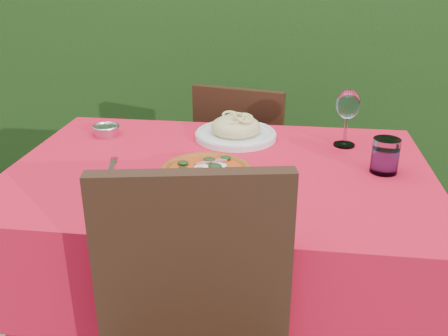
# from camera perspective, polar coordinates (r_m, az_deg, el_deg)

# --- Properties ---
(hedge) EXTENTS (3.20, 0.55, 1.78)m
(hedge) POSITION_cam_1_polar(r_m,az_deg,el_deg) (2.95, 3.82, 14.88)
(hedge) COLOR black
(hedge) RESTS_ON ground
(dining_table) EXTENTS (1.26, 0.86, 0.75)m
(dining_table) POSITION_cam_1_polar(r_m,az_deg,el_deg) (1.57, -0.49, -5.02)
(dining_table) COLOR #4D2B18
(dining_table) RESTS_ON ground
(chair_far) EXTENTS (0.46, 0.46, 0.85)m
(chair_far) POSITION_cam_1_polar(r_m,az_deg,el_deg) (2.21, 2.30, 0.46)
(chair_far) COLOR black
(chair_far) RESTS_ON ground
(pizza_plate) EXTENTS (0.33, 0.33, 0.05)m
(pizza_plate) POSITION_cam_1_polar(r_m,az_deg,el_deg) (1.39, -2.06, -0.78)
(pizza_plate) COLOR silver
(pizza_plate) RESTS_ON dining_table
(pasta_plate) EXTENTS (0.28, 0.28, 0.08)m
(pasta_plate) POSITION_cam_1_polar(r_m,az_deg,el_deg) (1.74, 1.35, 4.32)
(pasta_plate) COLOR silver
(pasta_plate) RESTS_ON dining_table
(water_glass) EXTENTS (0.08, 0.08, 0.10)m
(water_glass) POSITION_cam_1_polar(r_m,az_deg,el_deg) (1.52, 17.91, 1.16)
(water_glass) COLOR silver
(water_glass) RESTS_ON dining_table
(wine_glass) EXTENTS (0.08, 0.08, 0.19)m
(wine_glass) POSITION_cam_1_polar(r_m,az_deg,el_deg) (1.68, 13.98, 6.81)
(wine_glass) COLOR silver
(wine_glass) RESTS_ON dining_table
(fork) EXTENTS (0.06, 0.19, 0.00)m
(fork) POSITION_cam_1_polar(r_m,az_deg,el_deg) (1.51, -12.81, -0.22)
(fork) COLOR silver
(fork) RESTS_ON dining_table
(steel_ramekin) EXTENTS (0.09, 0.09, 0.03)m
(steel_ramekin) POSITION_cam_1_polar(r_m,az_deg,el_deg) (1.82, -13.30, 4.17)
(steel_ramekin) COLOR silver
(steel_ramekin) RESTS_ON dining_table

